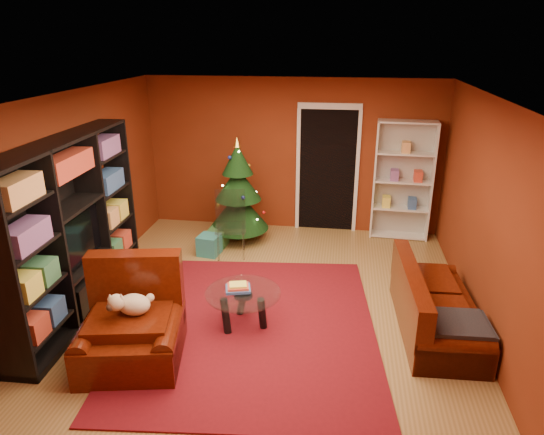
# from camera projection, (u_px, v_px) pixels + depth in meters

# --- Properties ---
(floor) EXTENTS (5.00, 5.50, 0.05)m
(floor) POSITION_uv_depth(u_px,v_px,m) (267.00, 307.00, 6.19)
(floor) COLOR olive
(floor) RESTS_ON ground
(ceiling) EXTENTS (5.00, 5.50, 0.05)m
(ceiling) POSITION_uv_depth(u_px,v_px,m) (266.00, 95.00, 5.25)
(ceiling) COLOR silver
(ceiling) RESTS_ON wall_back
(wall_back) EXTENTS (5.00, 0.05, 2.60)m
(wall_back) POSITION_uv_depth(u_px,v_px,m) (293.00, 155.00, 8.28)
(wall_back) COLOR maroon
(wall_back) RESTS_ON ground
(wall_left) EXTENTS (0.05, 5.50, 2.60)m
(wall_left) POSITION_uv_depth(u_px,v_px,m) (68.00, 199.00, 6.07)
(wall_left) COLOR maroon
(wall_left) RESTS_ON ground
(wall_right) EXTENTS (0.05, 5.50, 2.60)m
(wall_right) POSITION_uv_depth(u_px,v_px,m) (492.00, 221.00, 5.36)
(wall_right) COLOR maroon
(wall_right) RESTS_ON ground
(doorway) EXTENTS (1.06, 0.60, 2.16)m
(doorway) POSITION_uv_depth(u_px,v_px,m) (327.00, 172.00, 8.25)
(doorway) COLOR black
(doorway) RESTS_ON floor
(rug) EXTENTS (3.21, 3.64, 0.02)m
(rug) POSITION_uv_depth(u_px,v_px,m) (251.00, 325.00, 5.74)
(rug) COLOR maroon
(rug) RESTS_ON floor
(media_unit) EXTENTS (0.56, 2.82, 2.15)m
(media_unit) POSITION_uv_depth(u_px,v_px,m) (72.00, 230.00, 5.73)
(media_unit) COLOR black
(media_unit) RESTS_ON floor
(christmas_tree) EXTENTS (1.09, 1.09, 1.75)m
(christmas_tree) POSITION_uv_depth(u_px,v_px,m) (238.00, 191.00, 7.87)
(christmas_tree) COLOR black
(christmas_tree) RESTS_ON floor
(gift_box_teal) EXTENTS (0.36, 0.36, 0.32)m
(gift_box_teal) POSITION_uv_depth(u_px,v_px,m) (209.00, 245.00, 7.57)
(gift_box_teal) COLOR teal
(gift_box_teal) RESTS_ON floor
(gift_box_green) EXTENTS (0.31, 0.31, 0.29)m
(gift_box_green) POSITION_uv_depth(u_px,v_px,m) (218.00, 237.00, 7.89)
(gift_box_green) COLOR #2F7136
(gift_box_green) RESTS_ON floor
(white_bookshelf) EXTENTS (0.95, 0.38, 2.02)m
(white_bookshelf) POSITION_uv_depth(u_px,v_px,m) (403.00, 181.00, 7.95)
(white_bookshelf) COLOR white
(white_bookshelf) RESTS_ON floor
(armchair) EXTENTS (1.29, 1.29, 0.86)m
(armchair) POSITION_uv_depth(u_px,v_px,m) (130.00, 325.00, 4.99)
(armchair) COLOR #3B0F05
(armchair) RESTS_ON rug
(dog) EXTENTS (0.45, 0.37, 0.28)m
(dog) POSITION_uv_depth(u_px,v_px,m) (134.00, 305.00, 4.97)
(dog) COLOR beige
(dog) RESTS_ON armchair
(sofa) EXTENTS (0.89, 1.82, 0.77)m
(sofa) POSITION_uv_depth(u_px,v_px,m) (438.00, 300.00, 5.54)
(sofa) COLOR #3B0F05
(sofa) RESTS_ON rug
(coffee_table) EXTENTS (1.07, 1.07, 0.55)m
(coffee_table) POSITION_uv_depth(u_px,v_px,m) (243.00, 308.00, 5.67)
(coffee_table) COLOR gray
(coffee_table) RESTS_ON rug
(acrylic_chair) EXTENTS (0.56, 0.60, 0.91)m
(acrylic_chair) POSITION_uv_depth(u_px,v_px,m) (231.00, 228.00, 7.43)
(acrylic_chair) COLOR #66605B
(acrylic_chair) RESTS_ON rug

